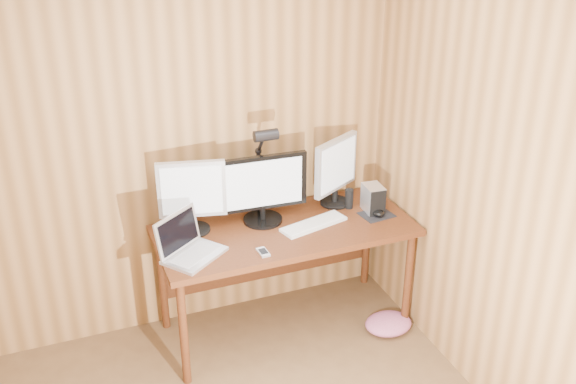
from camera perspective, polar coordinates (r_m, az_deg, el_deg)
room_shell at (r=2.38m, az=-7.15°, el=-14.03°), size 4.00×4.00×4.00m
desk at (r=4.31m, az=-0.60°, el=-4.04°), size 1.60×0.70×0.75m
monitor_center at (r=4.17m, az=-2.19°, el=0.34°), size 0.57×0.25×0.44m
monitor_left at (r=4.08m, az=-8.13°, el=-0.21°), size 0.41×0.19×0.46m
monitor_right at (r=4.39m, az=4.07°, el=1.91°), size 0.37×0.23×0.46m
laptop at (r=3.92m, az=-8.51°, el=-4.50°), size 0.43×0.41×0.24m
keyboard at (r=4.21m, az=2.18°, el=-2.72°), size 0.46×0.24×0.02m
mousepad at (r=4.38m, az=7.50°, el=-1.92°), size 0.22×0.19×0.00m
mouse at (r=4.37m, az=7.52°, el=-1.65°), size 0.09×0.13×0.04m
hard_drive at (r=4.39m, az=7.23°, el=-0.56°), size 0.12×0.17×0.18m
phone at (r=3.92m, az=-2.12°, el=-5.11°), size 0.06×0.11×0.01m
speaker at (r=4.42m, az=5.19°, el=-0.57°), size 0.05×0.05×0.13m
desk_lamp at (r=4.17m, az=-2.16°, el=2.91°), size 0.15×0.21×0.65m
fabric_pile at (r=4.58m, az=8.49°, el=-10.97°), size 0.33×0.28×0.10m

